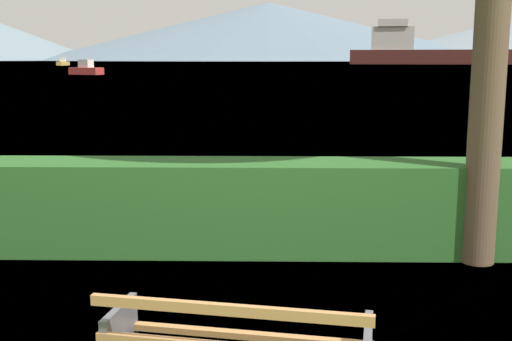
# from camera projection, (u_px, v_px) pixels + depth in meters

# --- Properties ---
(water_surface) EXTENTS (620.00, 620.00, 0.00)m
(water_surface) POSITION_uv_depth(u_px,v_px,m) (268.00, 62.00, 308.56)
(water_surface) COLOR #7A99A8
(water_surface) RESTS_ON ground_plane
(hedge_row) EXTENTS (8.72, 0.84, 1.08)m
(hedge_row) POSITION_uv_depth(u_px,v_px,m) (253.00, 207.00, 7.53)
(hedge_row) COLOR #285B23
(hedge_row) RESTS_ON ground_plane
(cargo_ship_large) EXTENTS (81.39, 29.04, 15.47)m
(cargo_ship_large) POSITION_uv_depth(u_px,v_px,m) (450.00, 52.00, 221.45)
(cargo_ship_large) COLOR #471E19
(cargo_ship_large) RESTS_ON water_surface
(fishing_boat_near) EXTENTS (2.40, 5.63, 2.33)m
(fishing_boat_near) POSITION_uv_depth(u_px,v_px,m) (63.00, 63.00, 186.97)
(fishing_boat_near) COLOR gold
(fishing_boat_near) RESTS_ON water_surface
(sailboat_mid) EXTENTS (5.15, 3.83, 2.03)m
(sailboat_mid) POSITION_uv_depth(u_px,v_px,m) (86.00, 69.00, 86.38)
(sailboat_mid) COLOR #B2332D
(sailboat_mid) RESTS_ON water_surface
(distant_hills) EXTENTS (881.07, 424.20, 52.87)m
(distant_hills) POSITION_uv_depth(u_px,v_px,m) (340.00, 32.00, 578.95)
(distant_hills) COLOR slate
(distant_hills) RESTS_ON ground_plane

